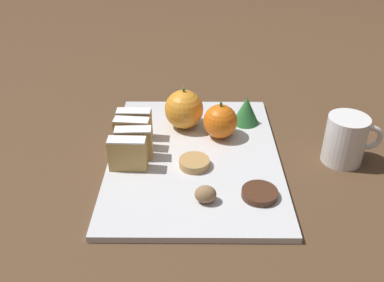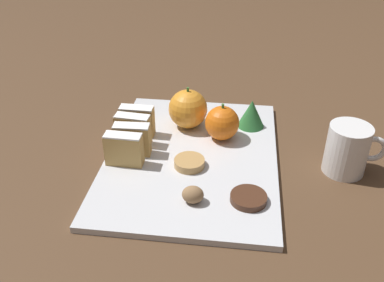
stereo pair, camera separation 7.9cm
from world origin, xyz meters
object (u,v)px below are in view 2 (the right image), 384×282
at_px(chocolate_cookie, 249,198).
at_px(coffee_mug, 348,150).
at_px(orange_far, 222,123).
at_px(walnut, 193,195).
at_px(orange_near, 188,109).

height_order(chocolate_cookie, coffee_mug, coffee_mug).
xyz_separation_m(orange_far, coffee_mug, (0.23, -0.07, 0.00)).
bearing_deg(walnut, coffee_mug, 26.95).
bearing_deg(coffee_mug, chocolate_cookie, -145.16).
bearing_deg(orange_near, walnut, -80.57).
relative_size(orange_near, chocolate_cookie, 1.47).
distance_m(walnut, chocolate_cookie, 0.09).
height_order(walnut, chocolate_cookie, walnut).
bearing_deg(orange_near, orange_far, -27.86).
distance_m(chocolate_cookie, coffee_mug, 0.21).
distance_m(orange_near, orange_far, 0.08).
xyz_separation_m(walnut, coffee_mug, (0.26, 0.13, 0.02)).
xyz_separation_m(orange_near, orange_far, (0.07, -0.04, -0.01)).
bearing_deg(chocolate_cookie, coffee_mug, 34.84).
height_order(orange_far, coffee_mug, coffee_mug).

